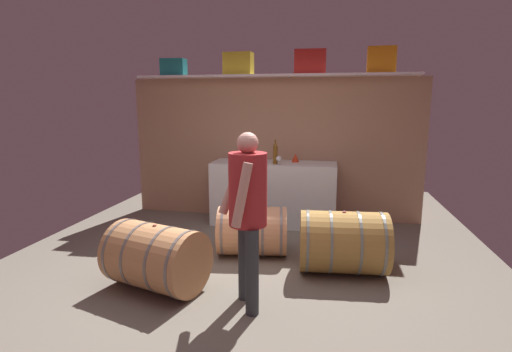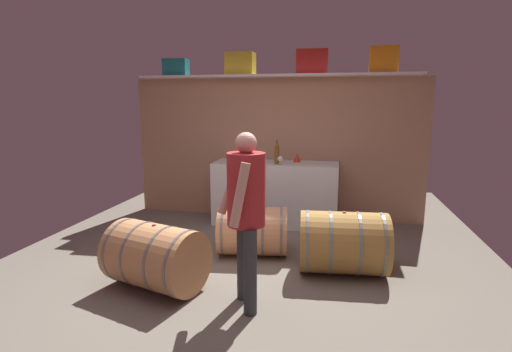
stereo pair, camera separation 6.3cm
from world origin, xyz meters
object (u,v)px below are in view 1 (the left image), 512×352
Objects in this scene: work_cabinet at (274,193)px; wine_barrel_near at (252,231)px; wine_bottle_amber at (275,153)px; toolcase_yellow at (238,64)px; wine_barrel_far at (343,242)px; tasting_cup at (254,204)px; winemaker_pouring at (247,203)px; wine_glass at (279,159)px; red_funnel at (295,158)px; toolcase_teal at (174,67)px; toolcase_red at (310,62)px; wine_barrel_flank at (156,257)px; toolcase_orange at (381,60)px.

wine_barrel_near is (-0.07, -1.26, -0.17)m from work_cabinet.
wine_barrel_near is (-0.11, -1.14, -0.77)m from wine_bottle_amber.
toolcase_yellow reaches higher than wine_barrel_far.
tasting_cup is 0.04× the size of winemaker_pouring.
tasting_cup is (-0.09, -1.14, -0.45)m from wine_bottle_amber.
red_funnel is at bearing 58.55° from wine_glass.
toolcase_teal is 0.82× the size of toolcase_red.
toolcase_red is 0.42× the size of wine_barrel_flank.
winemaker_pouring is (0.08, -2.32, -0.12)m from wine_bottle_amber.
toolcase_teal is 0.96× the size of toolcase_orange.
toolcase_red is at bearing -177.26° from toolcase_orange.
wine_barrel_near is at bearing 71.30° from wine_barrel_flank.
work_cabinet is at bearing -11.14° from toolcase_teal.
red_funnel is 1.91m from wine_barrel_far.
winemaker_pouring is at bearing -98.94° from toolcase_red.
red_funnel is 0.08× the size of winemaker_pouring.
winemaker_pouring reaches higher than wine_barrel_far.
red_funnel is 2.70m from wine_barrel_flank.
wine_barrel_far is at bearing -57.49° from wine_glass.
wine_barrel_near is 1.36m from winemaker_pouring.
wine_barrel_flank is (-1.28, -2.49, -2.01)m from toolcase_red.
wine_glass is at bearing -29.91° from toolcase_yellow.
toolcase_teal is at bearing 178.68° from toolcase_red.
winemaker_pouring is (0.69, -2.67, -1.38)m from toolcase_yellow.
wine_glass is (-0.38, -0.45, -1.33)m from toolcase_red.
toolcase_yellow is at bearing 172.31° from red_funnel.
work_cabinet is (-1.44, -0.22, -1.88)m from toolcase_orange.
toolcase_yellow reaches higher than tasting_cup.
winemaker_pouring reaches higher than wine_barrel_near.
toolcase_red is 3.46× the size of wine_glass.
toolcase_orange is 0.21× the size of work_cabinet.
wine_barrel_flank is at bearing -127.00° from tasting_cup.
toolcase_yellow is at bearing 125.86° from wine_barrel_far.
toolcase_teal reaches higher than wine_glass.
toolcase_orange is 1.11× the size of wine_bottle_amber.
toolcase_teal is 2.71m from tasting_cup.
wine_glass is at bearing 83.66° from wine_barrel_flank.
work_cabinet is 1.83m from wine_barrel_far.
red_funnel is (-1.14, -0.12, -1.36)m from toolcase_orange.
wine_barrel_far is (-0.49, -1.79, -2.01)m from toolcase_orange.
wine_barrel_flank is (-0.24, -2.49, -2.00)m from toolcase_yellow.
wine_barrel_far is (0.95, -1.56, -0.13)m from work_cabinet.
toolcase_red is 0.97m from toolcase_orange.
wine_barrel_far is at bearing -57.52° from wine_bottle_amber.
tasting_cup is at bearing -110.73° from toolcase_red.
tasting_cup is (-0.35, -1.37, -0.37)m from red_funnel.
wine_bottle_amber is at bearing -23.59° from winemaker_pouring.
wine_barrel_far is (0.86, -1.34, -0.66)m from wine_glass.
wine_bottle_amber is 2.42m from wine_barrel_flank.
red_funnel reaches higher than wine_barrel_flank.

